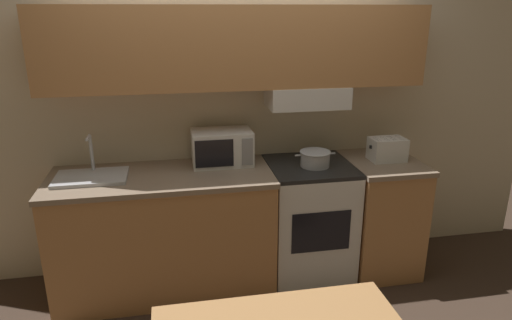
# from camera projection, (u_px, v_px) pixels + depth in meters

# --- Properties ---
(ground_plane) EXTENTS (16.00, 16.00, 0.00)m
(ground_plane) POSITION_uv_depth(u_px,v_px,m) (238.00, 256.00, 3.88)
(ground_plane) COLOR #3D2D23
(wall_back) EXTENTS (5.10, 0.38, 2.55)m
(wall_back) POSITION_uv_depth(u_px,v_px,m) (238.00, 84.00, 3.36)
(wall_back) COLOR beige
(wall_back) RESTS_ON ground_plane
(lower_counter_main) EXTENTS (1.56, 0.67, 0.90)m
(lower_counter_main) POSITION_uv_depth(u_px,v_px,m) (165.00, 232.00, 3.33)
(lower_counter_main) COLOR #B27A47
(lower_counter_main) RESTS_ON ground_plane
(lower_counter_right_stub) EXTENTS (0.54, 0.67, 0.90)m
(lower_counter_right_stub) POSITION_uv_depth(u_px,v_px,m) (379.00, 214.00, 3.63)
(lower_counter_right_stub) COLOR #B27A47
(lower_counter_right_stub) RESTS_ON ground_plane
(stove_range) EXTENTS (0.62, 0.63, 0.90)m
(stove_range) POSITION_uv_depth(u_px,v_px,m) (308.00, 219.00, 3.54)
(stove_range) COLOR silver
(stove_range) RESTS_ON ground_plane
(cooking_pot) EXTENTS (0.31, 0.23, 0.11)m
(cooking_pot) POSITION_uv_depth(u_px,v_px,m) (315.00, 158.00, 3.34)
(cooking_pot) COLOR #B7BABF
(cooking_pot) RESTS_ON stove_range
(microwave) EXTENTS (0.44, 0.29, 0.26)m
(microwave) POSITION_uv_depth(u_px,v_px,m) (222.00, 147.00, 3.37)
(microwave) COLOR silver
(microwave) RESTS_ON lower_counter_main
(toaster) EXTENTS (0.27, 0.18, 0.17)m
(toaster) POSITION_uv_depth(u_px,v_px,m) (387.00, 149.00, 3.46)
(toaster) COLOR silver
(toaster) RESTS_ON lower_counter_right_stub
(sink_basin) EXTENTS (0.48, 0.32, 0.29)m
(sink_basin) POSITION_uv_depth(u_px,v_px,m) (91.00, 176.00, 3.10)
(sink_basin) COLOR #B7BABF
(sink_basin) RESTS_ON lower_counter_main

